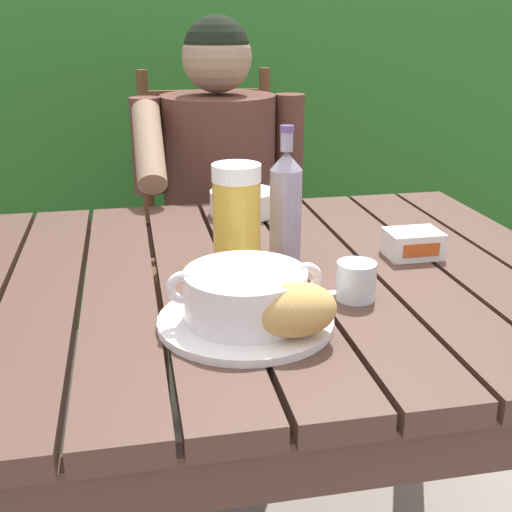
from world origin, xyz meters
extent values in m
cube|color=#4C3228|center=(-0.38, 0.00, 0.73)|extent=(0.12, 0.94, 0.04)
cube|color=#4C3228|center=(-0.26, 0.00, 0.73)|extent=(0.12, 0.94, 0.04)
cube|color=#4C3228|center=(-0.13, 0.00, 0.73)|extent=(0.12, 0.94, 0.04)
cube|color=#4C3228|center=(0.00, 0.00, 0.73)|extent=(0.12, 0.94, 0.04)
cube|color=#4C3228|center=(0.13, 0.00, 0.73)|extent=(0.12, 0.94, 0.04)
cube|color=#4C3228|center=(0.26, 0.00, 0.73)|extent=(0.12, 0.94, 0.04)
cube|color=#4C3228|center=(0.38, 0.00, 0.73)|extent=(0.12, 0.94, 0.04)
cube|color=#4C3228|center=(0.00, -0.44, 0.68)|extent=(1.10, 0.03, 0.08)
cube|color=#4C3228|center=(0.00, 0.44, 0.68)|extent=(1.10, 0.03, 0.08)
cube|color=#4C3228|center=(-0.53, 0.43, 0.36)|extent=(0.06, 0.06, 0.72)
cube|color=#4C3228|center=(0.53, 0.43, 0.36)|extent=(0.06, 0.06, 0.72)
cube|color=#296522|center=(0.00, 1.68, 0.71)|extent=(3.27, 0.60, 1.43)
cylinder|color=#4C3823|center=(0.45, 1.83, 0.57)|extent=(0.10, 0.10, 1.14)
cylinder|color=#54331C|center=(0.22, 0.65, 0.23)|extent=(0.04, 0.04, 0.47)
cylinder|color=#54331C|center=(-0.17, 0.65, 0.23)|extent=(0.04, 0.04, 0.47)
cylinder|color=#54331C|center=(0.22, 1.05, 0.23)|extent=(0.04, 0.04, 0.47)
cylinder|color=#54331C|center=(-0.17, 1.05, 0.23)|extent=(0.04, 0.04, 0.47)
cube|color=#54331C|center=(0.03, 0.85, 0.48)|extent=(0.42, 0.43, 0.02)
cylinder|color=#54331C|center=(0.22, 1.05, 0.75)|extent=(0.04, 0.04, 0.56)
cylinder|color=#54331C|center=(-0.17, 1.05, 0.75)|extent=(0.04, 0.04, 0.56)
cube|color=#54331C|center=(0.03, 1.05, 0.66)|extent=(0.39, 0.02, 0.04)
cube|color=#54331C|center=(0.03, 1.05, 0.80)|extent=(0.39, 0.02, 0.04)
cube|color=#54331C|center=(0.03, 1.05, 0.95)|extent=(0.39, 0.02, 0.04)
cylinder|color=#532F26|center=(0.11, 0.55, 0.23)|extent=(0.11, 0.11, 0.45)
cylinder|color=#532F26|center=(0.11, 0.65, 0.51)|extent=(0.13, 0.40, 0.13)
cylinder|color=#532F26|center=(-0.06, 0.55, 0.23)|extent=(0.11, 0.11, 0.45)
cylinder|color=#532F26|center=(-0.06, 0.65, 0.51)|extent=(0.13, 0.40, 0.13)
cylinder|color=#532F26|center=(0.03, 0.75, 0.75)|extent=(0.32, 0.32, 0.47)
sphere|color=#97795D|center=(0.03, 0.75, 1.08)|extent=(0.19, 0.19, 0.19)
sphere|color=black|center=(0.03, 0.75, 1.10)|extent=(0.18, 0.18, 0.18)
cylinder|color=#532F26|center=(0.23, 0.73, 0.85)|extent=(0.08, 0.08, 0.26)
cylinder|color=#532F26|center=(-0.17, 0.73, 0.85)|extent=(0.08, 0.08, 0.26)
cylinder|color=#97795D|center=(-0.17, 0.57, 0.88)|extent=(0.07, 0.25, 0.21)
cylinder|color=white|center=(-0.07, -0.21, 0.76)|extent=(0.26, 0.26, 0.01)
cylinder|color=white|center=(-0.07, -0.21, 0.80)|extent=(0.18, 0.18, 0.07)
cylinder|color=orange|center=(-0.07, -0.21, 0.82)|extent=(0.16, 0.16, 0.01)
torus|color=white|center=(-0.16, -0.21, 0.82)|extent=(0.05, 0.01, 0.05)
torus|color=white|center=(0.02, -0.21, 0.82)|extent=(0.05, 0.01, 0.05)
ellipsoid|color=tan|center=(-0.01, -0.27, 0.80)|extent=(0.12, 0.10, 0.08)
cylinder|color=gold|center=(-0.05, 0.00, 0.84)|extent=(0.08, 0.08, 0.17)
cylinder|color=white|center=(-0.05, 0.00, 0.94)|extent=(0.08, 0.08, 0.03)
cylinder|color=gray|center=(0.05, 0.04, 0.84)|extent=(0.06, 0.06, 0.17)
cone|color=gray|center=(0.05, 0.04, 0.94)|extent=(0.06, 0.06, 0.03)
cylinder|color=gray|center=(0.05, 0.04, 0.98)|extent=(0.02, 0.02, 0.03)
cylinder|color=#5E437A|center=(0.05, 0.04, 1.00)|extent=(0.02, 0.02, 0.01)
cylinder|color=silver|center=(0.12, -0.15, 0.78)|extent=(0.06, 0.06, 0.06)
cube|color=white|center=(0.29, 0.02, 0.78)|extent=(0.10, 0.08, 0.05)
cube|color=#CE511B|center=(0.29, -0.02, 0.78)|extent=(0.07, 0.00, 0.03)
cube|color=silver|center=(0.08, -0.13, 0.76)|extent=(0.12, 0.03, 0.00)
cube|color=black|center=(0.02, -0.14, 0.76)|extent=(0.07, 0.03, 0.01)
cylinder|color=white|center=(0.03, 0.36, 0.78)|extent=(0.15, 0.15, 0.06)
camera|label=1|loc=(-0.23, -1.07, 1.18)|focal=45.82mm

